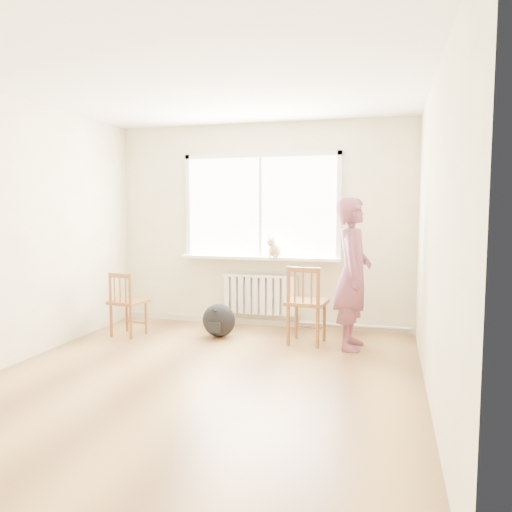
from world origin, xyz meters
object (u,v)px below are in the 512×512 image
Objects in this scene: chair_right at (306,305)px; backpack at (219,320)px; person at (353,274)px; cat at (275,248)px; chair_left at (126,304)px.

chair_right is 1.12m from backpack.
backpack is at bearing 89.45° from person.
cat is 1.18m from backpack.
cat is (1.70, 0.82, 0.66)m from chair_left.
chair_right is at bearing 90.70° from person.
chair_right is at bearing -39.16° from cat.
chair_right is 0.66m from person.
chair_left reaches higher than backpack.
person is (2.74, 0.19, 0.45)m from chair_left.
cat is at bearing 60.80° from person.
chair_right reaches higher than backpack.
chair_right is at bearing -3.15° from backpack.
backpack is at bearing -124.76° from cat.
cat is at bearing -145.06° from chair_left.
person reaches higher than cat.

